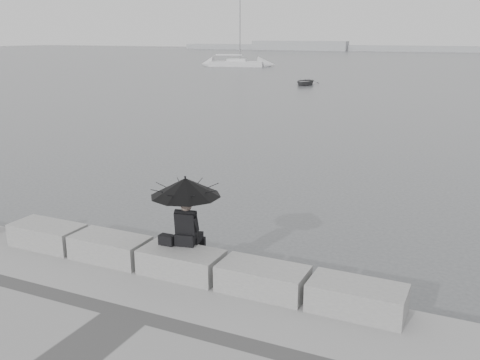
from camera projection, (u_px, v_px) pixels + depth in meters
The scene contains 11 objects.
ground at pixel (194, 288), 10.88m from camera, with size 360.00×360.00×0.00m, color #494C4E.
stone_block_far_left at pixel (48, 235), 11.68m from camera, with size 1.60×0.80×0.50m, color gray.
stone_block_left at pixel (110, 248), 10.98m from camera, with size 1.60×0.80×0.50m, color gray.
stone_block_centre at pixel (181, 263), 10.29m from camera, with size 1.60×0.80×0.50m, color gray.
stone_block_right at pixel (263, 279), 9.59m from camera, with size 1.60×0.80×0.50m, color gray.
stone_block_far_right at pixel (357, 298), 8.90m from camera, with size 1.60×0.80×0.50m, color gray.
seated_person at pixel (185, 193), 10.26m from camera, with size 1.38×1.38×1.39m.
bag at pixel (167, 240), 10.48m from camera, with size 0.31×0.18×0.20m, color black.
distant_landmass at pixel (445, 49), 148.94m from camera, with size 180.00×8.00×2.80m.
sailboat_left at pixel (237, 63), 83.81m from camera, with size 8.76×4.38×12.90m.
dinghy at pixel (305, 82), 53.66m from camera, with size 3.53×1.49×0.60m, color slate.
Camera 1 is at (5.05, -8.58, 5.01)m, focal length 40.00 mm.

